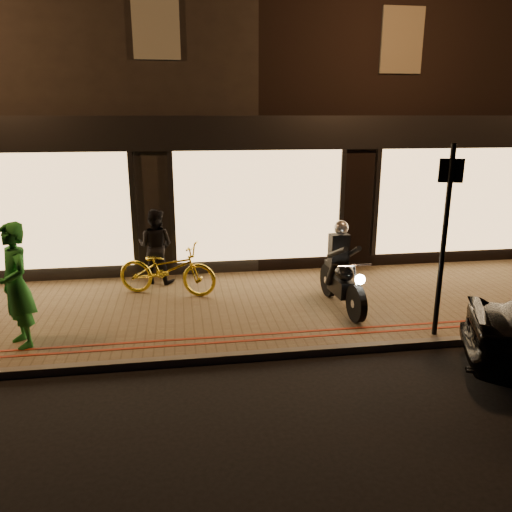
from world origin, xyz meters
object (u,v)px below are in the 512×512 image
(motorcycle, at_px, (342,275))
(bicycle_gold, at_px, (167,269))
(sign_post, at_px, (445,232))
(person_green, at_px, (16,286))

(motorcycle, height_order, bicycle_gold, motorcycle)
(sign_post, relative_size, bicycle_gold, 1.54)
(motorcycle, relative_size, bicycle_gold, 1.00)
(motorcycle, distance_m, sign_post, 2.07)
(bicycle_gold, height_order, person_green, person_green)
(sign_post, xyz_separation_m, bicycle_gold, (-4.25, 2.53, -1.17))
(sign_post, bearing_deg, motorcycle, 129.45)
(sign_post, bearing_deg, bicycle_gold, 149.20)
(person_green, bearing_deg, sign_post, 50.68)
(motorcycle, distance_m, bicycle_gold, 3.34)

